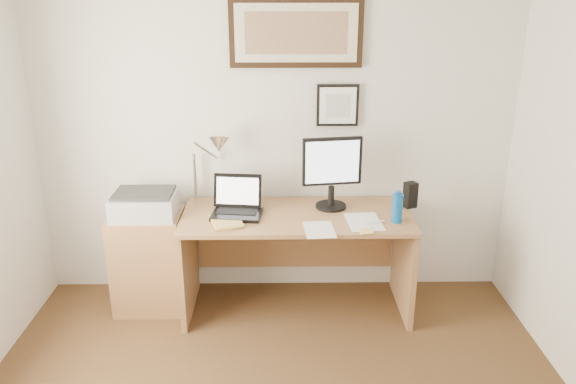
{
  "coord_description": "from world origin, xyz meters",
  "views": [
    {
      "loc": [
        0.04,
        -2.0,
        2.24
      ],
      "look_at": [
        0.09,
        1.43,
        0.99
      ],
      "focal_mm": 35.0,
      "sensor_mm": 36.0,
      "label": 1
    }
  ],
  "objects_px": {
    "book": "(212,223)",
    "laptop": "(237,206)",
    "side_cabinet": "(150,261)",
    "water_bottle": "(397,208)",
    "desk": "(296,240)",
    "printer": "(145,204)",
    "lcd_monitor": "(332,169)"
  },
  "relations": [
    {
      "from": "water_bottle",
      "to": "lcd_monitor",
      "type": "relative_size",
      "value": 0.39
    },
    {
      "from": "side_cabinet",
      "to": "lcd_monitor",
      "type": "distance_m",
      "value": 1.49
    },
    {
      "from": "side_cabinet",
      "to": "printer",
      "type": "height_order",
      "value": "printer"
    },
    {
      "from": "water_bottle",
      "to": "book",
      "type": "relative_size",
      "value": 0.77
    },
    {
      "from": "book",
      "to": "lcd_monitor",
      "type": "height_order",
      "value": "lcd_monitor"
    },
    {
      "from": "laptop",
      "to": "printer",
      "type": "xyz_separation_m",
      "value": [
        -0.65,
        0.02,
        0.01
      ]
    },
    {
      "from": "lcd_monitor",
      "to": "printer",
      "type": "bearing_deg",
      "value": -176.46
    },
    {
      "from": "book",
      "to": "laptop",
      "type": "distance_m",
      "value": 0.25
    },
    {
      "from": "book",
      "to": "lcd_monitor",
      "type": "bearing_deg",
      "value": 19.64
    },
    {
      "from": "side_cabinet",
      "to": "water_bottle",
      "type": "bearing_deg",
      "value": -6.49
    },
    {
      "from": "desk",
      "to": "lcd_monitor",
      "type": "bearing_deg",
      "value": 7.87
    },
    {
      "from": "side_cabinet",
      "to": "printer",
      "type": "xyz_separation_m",
      "value": [
        0.01,
        -0.01,
        0.45
      ]
    },
    {
      "from": "lcd_monitor",
      "to": "printer",
      "type": "height_order",
      "value": "lcd_monitor"
    },
    {
      "from": "desk",
      "to": "printer",
      "type": "height_order",
      "value": "printer"
    },
    {
      "from": "water_bottle",
      "to": "desk",
      "type": "bearing_deg",
      "value": 160.83
    },
    {
      "from": "desk",
      "to": "water_bottle",
      "type": "bearing_deg",
      "value": -19.17
    },
    {
      "from": "water_bottle",
      "to": "lcd_monitor",
      "type": "xyz_separation_m",
      "value": [
        -0.42,
        0.27,
        0.19
      ]
    },
    {
      "from": "water_bottle",
      "to": "laptop",
      "type": "distance_m",
      "value": 1.1
    },
    {
      "from": "book",
      "to": "printer",
      "type": "height_order",
      "value": "printer"
    },
    {
      "from": "lcd_monitor",
      "to": "book",
      "type": "bearing_deg",
      "value": -160.36
    },
    {
      "from": "book",
      "to": "lcd_monitor",
      "type": "distance_m",
      "value": 0.92
    },
    {
      "from": "book",
      "to": "printer",
      "type": "bearing_deg",
      "value": 156.72
    },
    {
      "from": "book",
      "to": "desk",
      "type": "distance_m",
      "value": 0.67
    },
    {
      "from": "desk",
      "to": "laptop",
      "type": "xyz_separation_m",
      "value": [
        -0.42,
        -0.06,
        0.29
      ]
    },
    {
      "from": "side_cabinet",
      "to": "water_bottle",
      "type": "xyz_separation_m",
      "value": [
        1.74,
        -0.2,
        0.49
      ]
    },
    {
      "from": "side_cabinet",
      "to": "lcd_monitor",
      "type": "bearing_deg",
      "value": 3.03
    },
    {
      "from": "desk",
      "to": "laptop",
      "type": "height_order",
      "value": "laptop"
    },
    {
      "from": "book",
      "to": "laptop",
      "type": "relative_size",
      "value": 0.72
    },
    {
      "from": "desk",
      "to": "book",
      "type": "bearing_deg",
      "value": -155.63
    },
    {
      "from": "side_cabinet",
      "to": "lcd_monitor",
      "type": "xyz_separation_m",
      "value": [
        1.32,
        0.07,
        0.68
      ]
    },
    {
      "from": "desk",
      "to": "lcd_monitor",
      "type": "height_order",
      "value": "lcd_monitor"
    },
    {
      "from": "desk",
      "to": "printer",
      "type": "bearing_deg",
      "value": -177.49
    }
  ]
}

